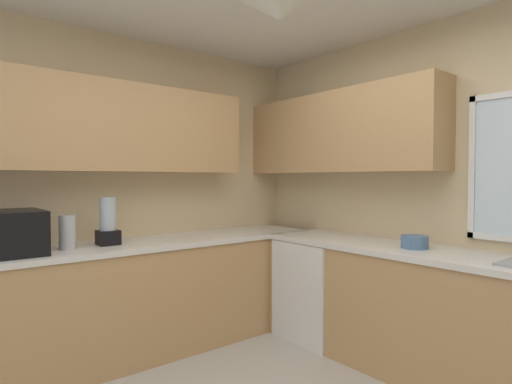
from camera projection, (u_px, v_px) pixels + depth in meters
The scene contains 8 objects.
room_shell at pixel (295, 117), 2.48m from camera, with size 4.23×3.74×2.65m.
counter_run_left at pixel (129, 300), 3.26m from camera, with size 0.65×3.35×0.90m.
counter_run_back at pixel (474, 326), 2.68m from camera, with size 3.32×0.65×0.90m.
dishwasher at pixel (320, 289), 3.67m from camera, with size 0.60×0.60×0.85m, color white.
microwave at pixel (12, 232), 2.75m from camera, with size 0.48×0.36×0.29m, color black.
kettle at pixel (67, 232), 2.94m from camera, with size 0.11×0.11×0.24m, color #B7B7BC.
bowl at pixel (415, 242), 2.99m from camera, with size 0.19×0.19×0.09m, color #4C7099.
blender_appliance at pixel (108, 223), 3.14m from camera, with size 0.15×0.15×0.36m.
Camera 1 is at (1.39, -1.25, 1.40)m, focal length 29.29 mm.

